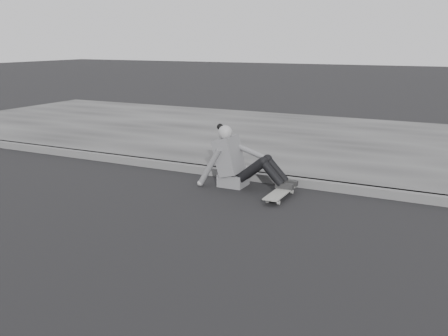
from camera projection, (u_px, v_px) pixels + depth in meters
name	position (u px, v px, depth m)	size (l,w,h in m)	color
skateboard	(280.00, 193.00, 6.53)	(0.20, 0.78, 0.09)	gray
seated_woman	(237.00, 162.00, 6.99)	(1.38, 0.46, 0.88)	#58585A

